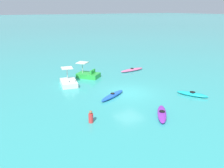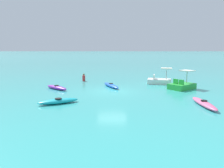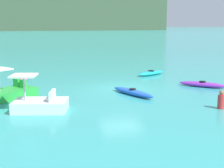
% 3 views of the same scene
% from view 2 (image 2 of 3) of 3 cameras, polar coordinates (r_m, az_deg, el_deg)
% --- Properties ---
extents(ground_plane, '(600.00, 600.00, 0.00)m').
position_cam_2_polar(ground_plane, '(18.29, 0.02, -1.92)').
color(ground_plane, '#38ADA8').
extents(kayak_purple, '(2.62, 2.40, 0.37)m').
position_cam_2_polar(kayak_purple, '(19.75, -14.85, -0.90)').
color(kayak_purple, purple).
rests_on(kayak_purple, ground_plane).
extents(kayak_blue, '(1.86, 3.16, 0.37)m').
position_cam_2_polar(kayak_blue, '(20.13, -0.26, -0.38)').
color(kayak_blue, blue).
rests_on(kayak_blue, ground_plane).
extents(kayak_pink, '(0.75, 3.38, 0.37)m').
position_cam_2_polar(kayak_pink, '(14.80, 23.77, -4.85)').
color(kayak_pink, pink).
rests_on(kayak_pink, ground_plane).
extents(kayak_cyan, '(2.73, 1.88, 0.37)m').
position_cam_2_polar(kayak_cyan, '(14.55, -14.41, -4.57)').
color(kayak_cyan, '#19B7C6').
rests_on(kayak_cyan, ground_plane).
extents(pedal_boat_green, '(2.81, 2.66, 1.68)m').
position_cam_2_polar(pedal_boat_green, '(20.24, 18.54, -0.33)').
color(pedal_boat_green, green).
rests_on(pedal_boat_green, ground_plane).
extents(pedal_boat_white, '(2.67, 1.99, 1.68)m').
position_cam_2_polar(pedal_boat_white, '(22.63, 12.79, 0.93)').
color(pedal_boat_white, white).
rests_on(pedal_boat_white, ground_plane).
extents(person_near_shore, '(0.42, 0.42, 0.88)m').
position_cam_2_polar(person_near_shore, '(24.00, -7.70, 1.69)').
color(person_near_shore, red).
rests_on(person_near_shore, ground_plane).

